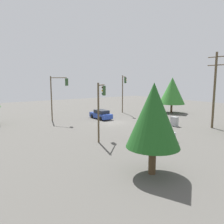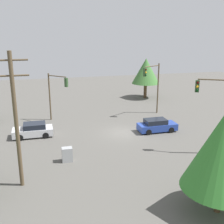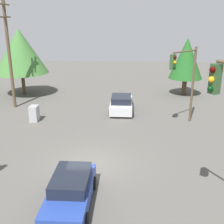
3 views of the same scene
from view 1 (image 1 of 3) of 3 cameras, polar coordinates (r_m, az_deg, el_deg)
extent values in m
plane|color=#54514C|center=(31.63, -0.06, -2.81)|extent=(80.00, 80.00, 0.00)
cube|color=#233D93|center=(34.82, -2.95, -0.89)|extent=(4.27, 1.74, 0.73)
cube|color=black|center=(34.55, -2.76, 0.09)|extent=(2.35, 1.53, 0.52)
cylinder|color=black|center=(35.55, -5.22, -1.10)|extent=(0.62, 0.22, 0.62)
cylinder|color=black|center=(36.40, -2.97, -0.85)|extent=(0.62, 0.22, 0.62)
cylinder|color=black|center=(33.32, -2.92, -1.71)|extent=(0.62, 0.22, 0.62)
cylinder|color=black|center=(34.22, -0.58, -1.43)|extent=(0.62, 0.22, 0.62)
cube|color=silver|center=(23.50, 10.97, -5.50)|extent=(4.11, 1.90, 0.75)
cube|color=black|center=(23.50, 10.65, -3.89)|extent=(2.26, 1.67, 0.53)
cylinder|color=black|center=(23.40, 14.77, -6.27)|extent=(0.64, 0.22, 0.64)
cylinder|color=black|center=(22.08, 11.74, -7.04)|extent=(0.64, 0.22, 0.64)
cylinder|color=black|center=(25.05, 10.27, -5.17)|extent=(0.64, 0.22, 0.64)
cylinder|color=black|center=(23.82, 7.22, -5.80)|extent=(0.64, 0.22, 0.64)
cylinder|color=brown|center=(21.20, -3.56, -0.30)|extent=(0.18, 0.18, 5.86)
cylinder|color=brown|center=(22.30, -2.81, 7.05)|extent=(2.00, 2.02, 0.12)
cube|color=#2D4C28|center=(23.65, -2.07, 5.61)|extent=(0.44, 0.44, 1.05)
sphere|color=#360503|center=(23.67, -2.48, 6.42)|extent=(0.22, 0.22, 0.22)
sphere|color=orange|center=(23.68, -2.48, 5.61)|extent=(0.22, 0.22, 0.22)
sphere|color=black|center=(23.70, -2.47, 4.80)|extent=(0.22, 0.22, 0.22)
cylinder|color=brown|center=(41.20, 2.75, 4.67)|extent=(0.18, 0.18, 6.98)
cylinder|color=brown|center=(39.84, 3.11, 9.20)|extent=(2.35, 1.34, 0.12)
cube|color=#2D4C28|center=(38.55, 3.45, 8.30)|extent=(0.43, 0.41, 1.05)
sphere|color=#360503|center=(38.59, 3.71, 8.80)|extent=(0.22, 0.22, 0.22)
sphere|color=orange|center=(38.59, 3.70, 8.30)|extent=(0.22, 0.22, 0.22)
sphere|color=black|center=(38.59, 3.70, 7.80)|extent=(0.22, 0.22, 0.22)
cylinder|color=brown|center=(34.11, -15.54, 3.39)|extent=(0.18, 0.18, 6.71)
cylinder|color=brown|center=(33.09, -13.82, 8.70)|extent=(2.57, 1.54, 0.12)
cube|color=#2D4C28|center=(32.21, -11.76, 7.67)|extent=(0.43, 0.41, 1.05)
sphere|color=#360503|center=(32.35, -11.59, 8.27)|extent=(0.22, 0.22, 0.22)
sphere|color=orange|center=(32.35, -11.57, 7.67)|extent=(0.22, 0.22, 0.22)
sphere|color=black|center=(32.35, -11.56, 7.08)|extent=(0.22, 0.22, 0.22)
cylinder|color=brown|center=(30.49, 25.18, 5.04)|extent=(0.28, 0.28, 9.55)
cylinder|color=brown|center=(30.59, 25.67, 12.86)|extent=(2.20, 0.12, 0.12)
cylinder|color=brown|center=(30.52, 25.55, 11.00)|extent=(2.20, 0.12, 0.12)
cube|color=#9EA0A3|center=(30.42, 15.99, -2.38)|extent=(0.87, 0.62, 1.25)
cylinder|color=#4C3823|center=(42.68, 15.25, 0.94)|extent=(0.38, 0.38, 1.68)
cone|color=#337A2D|center=(42.40, 15.42, 5.39)|extent=(4.78, 4.78, 4.96)
cylinder|color=#4C3823|center=(14.84, 10.45, -12.30)|extent=(0.48, 0.48, 1.82)
cone|color=#1E561E|center=(14.07, 10.77, -0.86)|extent=(3.49, 3.49, 4.14)
camera|label=2|loc=(48.84, 35.22, 12.24)|focal=45.00mm
camera|label=3|loc=(42.50, -13.50, 10.45)|focal=45.00mm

